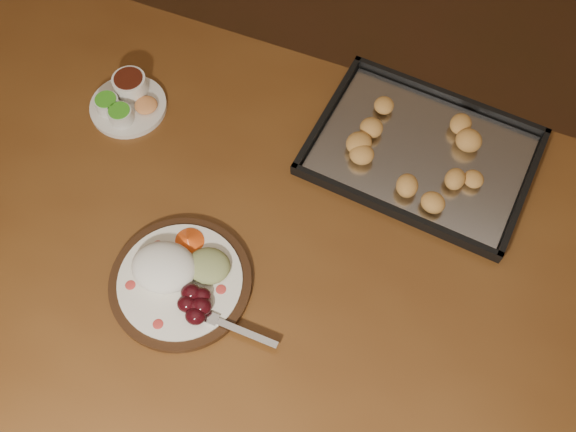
# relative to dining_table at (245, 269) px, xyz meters

# --- Properties ---
(ground) EXTENTS (4.00, 4.00, 0.00)m
(ground) POSITION_rel_dining_table_xyz_m (-0.04, -0.08, -0.65)
(ground) COLOR #522D1C
(ground) RESTS_ON ground
(dining_table) EXTENTS (1.61, 1.10, 0.75)m
(dining_table) POSITION_rel_dining_table_xyz_m (0.00, 0.00, 0.00)
(dining_table) COLOR brown
(dining_table) RESTS_ON ground
(dinner_plate) EXTENTS (0.31, 0.24, 0.06)m
(dinner_plate) POSITION_rel_dining_table_xyz_m (-0.08, -0.09, 0.11)
(dinner_plate) COLOR black
(dinner_plate) RESTS_ON dining_table
(condiment_saucer) EXTENTS (0.15, 0.15, 0.05)m
(condiment_saucer) POSITION_rel_dining_table_xyz_m (-0.30, 0.24, 0.12)
(condiment_saucer) COLOR silver
(condiment_saucer) RESTS_ON dining_table
(baking_tray) EXTENTS (0.46, 0.38, 0.04)m
(baking_tray) POSITION_rel_dining_table_xyz_m (0.27, 0.26, 0.11)
(baking_tray) COLOR black
(baking_tray) RESTS_ON dining_table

